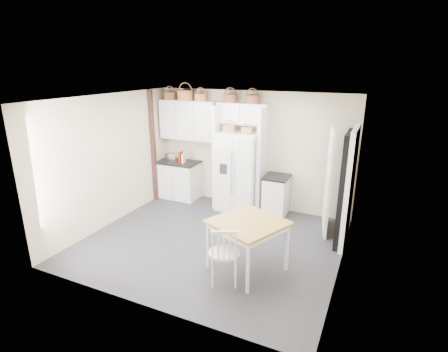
% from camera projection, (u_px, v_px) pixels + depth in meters
% --- Properties ---
extents(floor, '(4.50, 4.50, 0.00)m').
position_uv_depth(floor, '(212.00, 241.00, 6.47)').
color(floor, '#222326').
rests_on(floor, ground).
extents(ceiling, '(4.50, 4.50, 0.00)m').
position_uv_depth(ceiling, '(211.00, 98.00, 5.67)').
color(ceiling, white).
rests_on(ceiling, wall_back).
extents(wall_back, '(4.50, 0.00, 4.50)m').
position_uv_depth(wall_back, '(252.00, 150.00, 7.80)').
color(wall_back, beige).
rests_on(wall_back, floor).
extents(wall_left, '(0.00, 4.00, 4.00)m').
position_uv_depth(wall_left, '(111.00, 160.00, 6.97)').
color(wall_left, beige).
rests_on(wall_left, floor).
extents(wall_right, '(0.00, 4.00, 4.00)m').
position_uv_depth(wall_right, '(347.00, 194.00, 5.17)').
color(wall_right, beige).
rests_on(wall_right, floor).
extents(refrigerator, '(0.91, 0.73, 1.75)m').
position_uv_depth(refrigerator, '(239.00, 172.00, 7.68)').
color(refrigerator, silver).
rests_on(refrigerator, floor).
extents(base_cab_left, '(0.95, 0.60, 0.88)m').
position_uv_depth(base_cab_left, '(179.00, 180.00, 8.50)').
color(base_cab_left, silver).
rests_on(base_cab_left, floor).
extents(base_cab_right, '(0.47, 0.57, 0.83)m').
position_uv_depth(base_cab_right, '(276.00, 196.00, 7.53)').
color(base_cab_right, silver).
rests_on(base_cab_right, floor).
extents(dining_table, '(1.31, 1.31, 0.83)m').
position_uv_depth(dining_table, '(247.00, 245.00, 5.48)').
color(dining_table, olive).
rests_on(dining_table, floor).
extents(windsor_chair, '(0.61, 0.59, 0.97)m').
position_uv_depth(windsor_chair, '(224.00, 253.00, 5.12)').
color(windsor_chair, silver).
rests_on(windsor_chair, floor).
extents(counter_left, '(0.99, 0.64, 0.04)m').
position_uv_depth(counter_left, '(179.00, 162.00, 8.36)').
color(counter_left, black).
rests_on(counter_left, base_cab_left).
extents(counter_right, '(0.51, 0.61, 0.04)m').
position_uv_depth(counter_right, '(277.00, 177.00, 7.40)').
color(counter_right, black).
rests_on(counter_right, base_cab_right).
extents(toaster, '(0.27, 0.16, 0.18)m').
position_uv_depth(toaster, '(172.00, 157.00, 8.39)').
color(toaster, silver).
rests_on(toaster, counter_left).
extents(cookbook_red, '(0.06, 0.18, 0.26)m').
position_uv_depth(cookbook_red, '(181.00, 157.00, 8.20)').
color(cookbook_red, maroon).
rests_on(cookbook_red, counter_left).
extents(cookbook_cream, '(0.05, 0.15, 0.23)m').
position_uv_depth(cookbook_cream, '(183.00, 158.00, 8.17)').
color(cookbook_cream, beige).
rests_on(cookbook_cream, counter_left).
extents(basket_upper_a, '(0.30, 0.30, 0.17)m').
position_uv_depth(basket_upper_a, '(170.00, 96.00, 8.10)').
color(basket_upper_a, '#602B1C').
rests_on(basket_upper_a, upper_cabinet).
extents(basket_upper_b, '(0.38, 0.38, 0.22)m').
position_uv_depth(basket_upper_b, '(185.00, 95.00, 7.93)').
color(basket_upper_b, brown).
rests_on(basket_upper_b, upper_cabinet).
extents(basket_upper_c, '(0.28, 0.28, 0.16)m').
position_uv_depth(basket_upper_c, '(201.00, 97.00, 7.78)').
color(basket_upper_c, brown).
rests_on(basket_upper_c, upper_cabinet).
extents(basket_bridge_a, '(0.31, 0.31, 0.17)m').
position_uv_depth(basket_bridge_a, '(230.00, 98.00, 7.49)').
color(basket_bridge_a, '#602B1C').
rests_on(basket_bridge_a, bridge_cabinet).
extents(basket_bridge_b, '(0.30, 0.30, 0.17)m').
position_uv_depth(basket_bridge_b, '(252.00, 99.00, 7.29)').
color(basket_bridge_b, '#602B1C').
rests_on(basket_bridge_b, bridge_cabinet).
extents(basket_fridge_a, '(0.27, 0.27, 0.14)m').
position_uv_depth(basket_fridge_a, '(229.00, 129.00, 7.39)').
color(basket_fridge_a, brown).
rests_on(basket_fridge_a, refrigerator).
extents(basket_fridge_b, '(0.23, 0.23, 0.13)m').
position_uv_depth(basket_fridge_b, '(247.00, 131.00, 7.23)').
color(basket_fridge_b, brown).
rests_on(basket_fridge_b, refrigerator).
extents(upper_cabinet, '(1.40, 0.34, 0.90)m').
position_uv_depth(upper_cabinet, '(189.00, 120.00, 8.07)').
color(upper_cabinet, silver).
rests_on(upper_cabinet, wall_back).
extents(bridge_cabinet, '(1.12, 0.34, 0.45)m').
position_uv_depth(bridge_cabinet, '(243.00, 114.00, 7.46)').
color(bridge_cabinet, silver).
rests_on(bridge_cabinet, wall_back).
extents(fridge_panel_left, '(0.08, 0.60, 2.30)m').
position_uv_depth(fridge_panel_left, '(219.00, 157.00, 7.85)').
color(fridge_panel_left, silver).
rests_on(fridge_panel_left, floor).
extents(fridge_panel_right, '(0.08, 0.60, 2.30)m').
position_uv_depth(fridge_panel_right, '(262.00, 162.00, 7.44)').
color(fridge_panel_right, silver).
rests_on(fridge_panel_right, floor).
extents(trim_post, '(0.09, 0.09, 2.60)m').
position_uv_depth(trim_post, '(153.00, 147.00, 8.12)').
color(trim_post, '#311A14').
rests_on(trim_post, floor).
extents(doorway_void, '(0.18, 0.85, 2.05)m').
position_uv_depth(doorway_void, '(346.00, 189.00, 6.15)').
color(doorway_void, black).
rests_on(doorway_void, floor).
extents(door_slab, '(0.21, 0.79, 2.05)m').
position_uv_depth(door_slab, '(328.00, 181.00, 6.59)').
color(door_slab, white).
rests_on(door_slab, floor).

